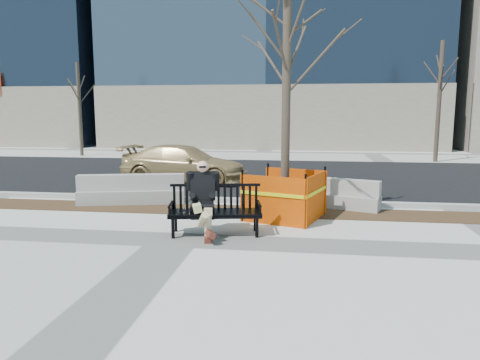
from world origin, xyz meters
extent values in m
plane|color=beige|center=(0.00, 0.00, 0.00)|extent=(120.00, 120.00, 0.00)
cube|color=#47301C|center=(0.00, 2.60, 0.00)|extent=(40.00, 1.20, 0.02)
cube|color=black|center=(0.00, 8.80, 0.00)|extent=(60.00, 10.40, 0.01)
cube|color=#9E9B93|center=(0.00, 3.55, 0.06)|extent=(60.00, 0.25, 0.12)
imported|color=tan|center=(-1.63, 6.79, 0.00)|extent=(4.47, 2.25, 1.25)
camera|label=1|loc=(2.31, -7.84, 2.36)|focal=33.54mm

